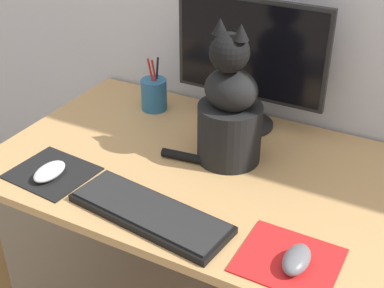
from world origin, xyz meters
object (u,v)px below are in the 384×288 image
(keyboard, at_px, (149,212))
(computer_mouse_right, at_px, (297,260))
(monitor, at_px, (250,58))
(pen_cup, at_px, (154,94))
(computer_mouse_left, at_px, (50,171))
(cat, at_px, (229,111))

(keyboard, relative_size, computer_mouse_right, 4.30)
(monitor, distance_m, pen_cup, 0.36)
(keyboard, bearing_deg, computer_mouse_right, 6.98)
(computer_mouse_left, height_order, pen_cup, pen_cup)
(computer_mouse_right, relative_size, pen_cup, 0.55)
(computer_mouse_left, relative_size, computer_mouse_right, 1.06)
(monitor, distance_m, cat, 0.22)
(monitor, height_order, cat, same)
(keyboard, bearing_deg, computer_mouse_left, -175.38)
(computer_mouse_right, bearing_deg, computer_mouse_left, 178.74)
(monitor, relative_size, keyboard, 1.10)
(monitor, xyz_separation_m, cat, (0.03, -0.21, -0.08))
(computer_mouse_left, bearing_deg, pen_cup, 85.94)
(computer_mouse_left, bearing_deg, cat, 39.47)
(monitor, xyz_separation_m, computer_mouse_right, (0.35, -0.54, -0.20))
(computer_mouse_left, bearing_deg, monitor, 55.99)
(keyboard, distance_m, computer_mouse_right, 0.37)
(computer_mouse_right, height_order, pen_cup, pen_cup)
(cat, height_order, pen_cup, cat)
(cat, xyz_separation_m, pen_cup, (-0.35, 0.17, -0.10))
(computer_mouse_right, bearing_deg, cat, 133.68)
(computer_mouse_left, height_order, cat, cat)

